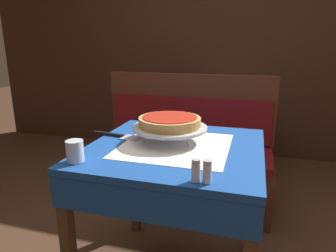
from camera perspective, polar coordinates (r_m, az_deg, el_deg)
dining_table_front at (r=1.48m, az=1.37°, el=-7.56°), size 0.82×0.82×0.78m
dining_table_rear at (r=3.07m, az=10.07°, el=3.67°), size 0.66×0.66×0.77m
booth_bench at (r=2.44m, az=2.83°, el=-7.47°), size 1.38×0.53×1.02m
back_wall_panel at (r=3.48m, az=10.91°, el=14.23°), size 6.00×0.04×2.40m
pizza_pan_stand at (r=1.49m, az=0.33°, el=-0.41°), size 0.37×0.37×0.08m
deep_dish_pizza at (r=1.48m, az=0.33°, el=0.88°), size 0.31×0.31×0.05m
pizza_server at (r=1.60m, az=-9.43°, el=-1.81°), size 0.29×0.10×0.01m
water_glass_near at (r=1.29m, az=-17.31°, el=-4.60°), size 0.07×0.07×0.09m
salt_shaker at (r=1.06m, az=5.33°, el=-8.44°), size 0.03×0.03×0.08m
pepper_shaker at (r=1.06m, az=7.47°, el=-8.64°), size 0.03×0.03×0.08m
condiment_caddy at (r=3.02m, az=8.52°, el=6.62°), size 0.15×0.15×0.15m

